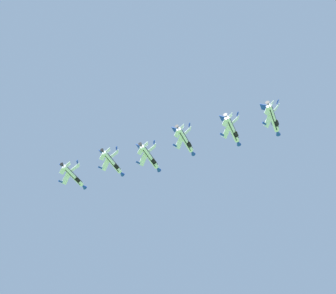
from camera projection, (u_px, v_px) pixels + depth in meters
The scene contains 6 objects.
fighter_jet_lead at pixel (73, 176), 153.94m from camera, with size 7.04×15.77×7.96m.
fighter_jet_left_wing at pixel (112, 163), 152.80m from camera, with size 7.13×15.77×7.85m.
fighter_jet_right_wing at pixel (150, 157), 145.73m from camera, with size 7.04×15.77×7.96m.
fighter_jet_left_outer at pixel (185, 141), 144.09m from camera, with size 6.89×15.77×8.19m.
fighter_jet_right_outer at pixel (232, 130), 139.06m from camera, with size 7.22×15.77×7.77m.
fighter_jet_trail_slot at pixel (273, 119), 133.63m from camera, with size 6.89×15.77×8.20m.
Camera 1 is at (-2.94, -7.05, 1.86)m, focal length 44.43 mm.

